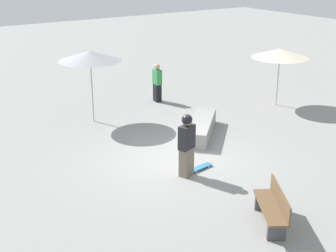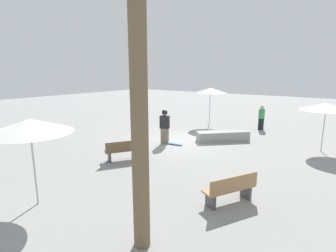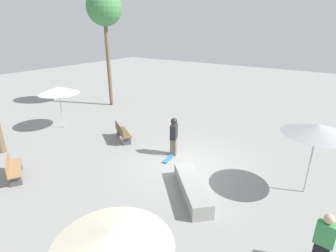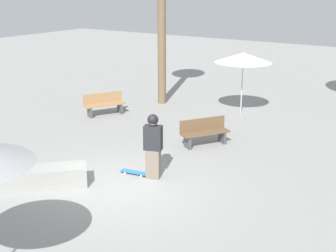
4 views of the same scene
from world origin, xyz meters
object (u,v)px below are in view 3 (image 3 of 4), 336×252
(concrete_ledge, at_px, (192,188))
(bench_near, at_px, (122,133))
(skater_main, at_px, (174,135))
(bystander_watching, at_px, (323,242))
(shade_umbrella_grey, at_px, (317,129))
(shade_umbrella_cream, at_px, (112,239))
(palm_tree_right, at_px, (104,9))
(bench_far, at_px, (13,168))
(shade_umbrella_white, at_px, (58,90))
(skateboard, at_px, (169,159))

(concrete_ledge, height_order, bench_near, bench_near)
(skater_main, height_order, bystander_watching, skater_main)
(shade_umbrella_grey, bearing_deg, bench_near, 92.48)
(concrete_ledge, xyz_separation_m, bench_near, (2.04, 5.24, 0.17))
(bench_near, xyz_separation_m, bystander_watching, (-2.85, -9.22, 0.35))
(shade_umbrella_grey, height_order, shade_umbrella_cream, shade_umbrella_grey)
(skater_main, distance_m, palm_tree_right, 10.84)
(shade_umbrella_grey, relative_size, palm_tree_right, 0.33)
(bystander_watching, bearing_deg, bench_near, 168.59)
(shade_umbrella_grey, distance_m, palm_tree_right, 14.85)
(concrete_ledge, distance_m, bystander_watching, 4.09)
(bench_near, distance_m, bystander_watching, 9.66)
(skater_main, relative_size, bystander_watching, 1.13)
(bench_far, xyz_separation_m, bystander_watching, (2.14, -10.13, 0.35))
(bystander_watching, bearing_deg, palm_tree_right, 159.46)
(bench_near, xyz_separation_m, bench_far, (-4.99, 0.91, 0.00))
(bystander_watching, bearing_deg, concrete_ledge, 174.21)
(skater_main, distance_m, bench_far, 6.51)
(bench_near, bearing_deg, bench_far, -68.21)
(shade_umbrella_white, xyz_separation_m, bystander_watching, (-2.22, -13.27, -1.45))
(palm_tree_right, bearing_deg, bench_near, -129.32)
(bench_near, distance_m, shade_umbrella_white, 4.47)
(concrete_ledge, distance_m, bench_near, 5.63)
(concrete_ledge, xyz_separation_m, bench_far, (-2.95, 6.15, 0.17))
(bench_near, height_order, bystander_watching, bystander_watching)
(bench_far, height_order, palm_tree_right, palm_tree_right)
(shade_umbrella_cream, bearing_deg, skateboard, 26.31)
(skateboard, height_order, bystander_watching, bystander_watching)
(bench_far, distance_m, palm_tree_right, 11.96)
(palm_tree_right, xyz_separation_m, bystander_watching, (-7.17, -14.49, -5.78))
(shade_umbrella_cream, bearing_deg, bench_near, 43.42)
(skater_main, xyz_separation_m, concrete_ledge, (-2.20, -2.21, -0.69))
(bench_far, bearing_deg, bench_near, 107.68)
(bench_near, relative_size, palm_tree_right, 0.20)
(bench_far, bearing_deg, shade_umbrella_grey, 57.81)
(concrete_ledge, height_order, shade_umbrella_grey, shade_umbrella_grey)
(shade_umbrella_cream, distance_m, shade_umbrella_white, 11.77)
(concrete_ledge, relative_size, bench_near, 1.54)
(palm_tree_right, bearing_deg, concrete_ledge, -121.14)
(skateboard, distance_m, bench_near, 3.18)
(skater_main, distance_m, concrete_ledge, 3.20)
(shade_umbrella_cream, bearing_deg, palm_tree_right, 46.55)
(shade_umbrella_white, bearing_deg, skater_main, -83.57)
(concrete_ledge, relative_size, bystander_watching, 1.57)
(shade_umbrella_grey, bearing_deg, palm_tree_right, 73.93)
(bystander_watching, bearing_deg, shade_umbrella_grey, 109.53)
(skater_main, distance_m, bench_near, 3.08)
(skater_main, bearing_deg, skateboard, -9.39)
(shade_umbrella_grey, distance_m, bystander_watching, 3.68)
(skateboard, xyz_separation_m, bystander_watching, (-2.46, -6.09, 0.72))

